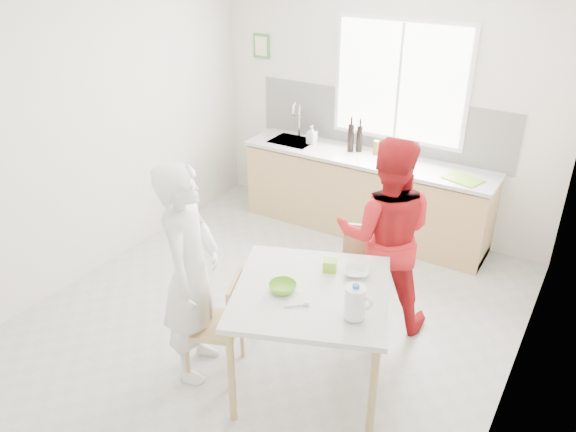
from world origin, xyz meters
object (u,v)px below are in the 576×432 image
chair_far (364,273)px  bowl_green (283,287)px  wine_bottle_a (351,137)px  person_white (191,274)px  chair_left (222,321)px  dining_table (311,300)px  bowl_white (356,272)px  person_red (385,235)px  milk_jug (355,302)px  wine_bottle_b (360,139)px

chair_far → bowl_green: (-0.19, -1.01, 0.38)m
wine_bottle_a → bowl_green: bearing=-74.3°
person_white → chair_left: bearing=-90.0°
chair_left → bowl_green: bowl_green is taller
dining_table → bowl_green: bearing=-144.5°
bowl_white → chair_left: bearing=-144.3°
person_white → person_red: bearing=-58.4°
chair_far → milk_jug: size_ratio=3.64×
bowl_green → bowl_white: bowl_green is taller
chair_left → person_white: 0.46m
chair_left → wine_bottle_b: (-0.17, 2.78, 0.60)m
dining_table → chair_far: chair_far is taller
wine_bottle_a → dining_table: bearing=-70.1°
dining_table → bowl_white: (0.19, 0.34, 0.11)m
bowl_green → bowl_white: size_ratio=1.03×
chair_far → person_red: person_red is taller
person_red → bowl_white: 0.64m
bowl_green → bowl_white: 0.58m
milk_jug → wine_bottle_b: size_ratio=0.83×
chair_left → milk_jug: milk_jug is taller
bowl_green → person_red: bearing=73.8°
chair_far → milk_jug: milk_jug is taller
chair_left → chair_far: (0.66, 1.14, 0.02)m
milk_jug → wine_bottle_a: size_ratio=0.78×
chair_left → person_red: bearing=126.0°
chair_far → milk_jug: (0.38, -1.03, 0.48)m
dining_table → person_white: bearing=-158.6°
dining_table → chair_far: bearing=88.3°
chair_far → bowl_green: 1.09m
dining_table → wine_bottle_b: bearing=107.8°
dining_table → bowl_green: bowl_green is taller
bowl_green → wine_bottle_b: (-0.64, 2.65, 0.20)m
milk_jug → wine_bottle_b: wine_bottle_b is taller
bowl_green → wine_bottle_a: wine_bottle_a is taller
person_white → wine_bottle_a: bearing=-20.2°
dining_table → wine_bottle_a: size_ratio=4.44×
bowl_green → wine_bottle_b: 2.74m
wine_bottle_a → chair_left: bearing=-84.5°
chair_far → wine_bottle_b: size_ratio=3.01×
dining_table → wine_bottle_a: wine_bottle_a is taller
person_white → person_red: person_white is taller
person_white → bowl_white: person_white is taller
chair_left → chair_far: 1.32m
chair_left → person_white: person_white is taller
dining_table → person_white: size_ratio=0.81×
chair_far → person_red: 0.40m
bowl_white → wine_bottle_b: wine_bottle_b is taller
dining_table → bowl_white: bowl_white is taller
person_red → bowl_green: size_ratio=8.68×
bowl_white → milk_jug: milk_jug is taller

